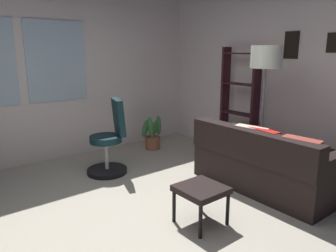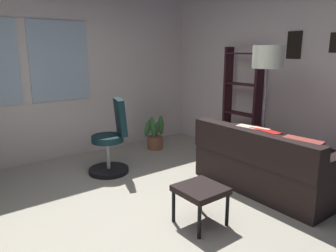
% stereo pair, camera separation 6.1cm
% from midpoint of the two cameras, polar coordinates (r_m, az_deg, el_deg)
% --- Properties ---
extents(ground_plane, '(5.12, 5.20, 0.10)m').
position_cam_midpoint_polar(ground_plane, '(3.34, -3.70, -18.10)').
color(ground_plane, '#ADA695').
extents(wall_back_with_windows, '(5.12, 0.12, 2.77)m').
position_cam_midpoint_polar(wall_back_with_windows, '(5.25, -21.13, 9.22)').
color(wall_back_with_windows, silver).
rests_on(wall_back_with_windows, ground_plane).
extents(wall_right_with_frames, '(0.12, 5.20, 2.77)m').
position_cam_midpoint_polar(wall_right_with_frames, '(4.84, 22.55, 8.76)').
color(wall_right_with_frames, silver).
rests_on(wall_right_with_frames, ground_plane).
extents(couch, '(1.63, 1.76, 0.80)m').
position_cam_midpoint_polar(couch, '(4.25, 19.08, -6.61)').
color(couch, black).
rests_on(couch, ground_plane).
extents(footstool, '(0.43, 0.44, 0.39)m').
position_cam_midpoint_polar(footstool, '(3.22, 5.34, -11.59)').
color(footstool, black).
rests_on(footstool, ground_plane).
extents(office_chair, '(0.58, 0.56, 1.05)m').
position_cam_midpoint_polar(office_chair, '(4.54, -10.66, -3.20)').
color(office_chair, black).
rests_on(office_chair, ground_plane).
extents(bookshelf, '(0.18, 0.64, 1.74)m').
position_cam_midpoint_polar(bookshelf, '(5.17, 12.23, 2.73)').
color(bookshelf, '#31161D').
rests_on(bookshelf, ground_plane).
extents(floor_lamp, '(0.39, 0.39, 1.75)m').
position_cam_midpoint_polar(floor_lamp, '(4.27, 16.62, 10.31)').
color(floor_lamp, slate).
rests_on(floor_lamp, ground_plane).
extents(potted_plant, '(0.46, 0.33, 0.63)m').
position_cam_midpoint_polar(potted_plant, '(5.59, -3.11, -1.69)').
color(potted_plant, brown).
rests_on(potted_plant, ground_plane).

